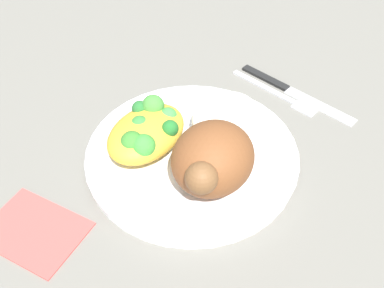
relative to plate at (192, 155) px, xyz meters
name	(u,v)px	position (x,y,z in m)	size (l,w,h in m)	color
ground_plane	(192,162)	(0.00, 0.00, -0.01)	(2.00, 2.00, 0.00)	slate
plate	(192,155)	(0.00, 0.00, 0.00)	(0.26, 0.26, 0.02)	white
roasted_chicken	(212,159)	(0.03, 0.05, 0.05)	(0.11, 0.09, 0.08)	brown
rice_pile	(226,117)	(-0.05, 0.01, 0.03)	(0.09, 0.08, 0.04)	white
mac_cheese_with_broccoli	(146,132)	(0.03, -0.05, 0.03)	(0.11, 0.08, 0.05)	gold
fork	(279,94)	(-0.18, 0.03, -0.01)	(0.03, 0.14, 0.01)	silver
knife	(287,88)	(-0.20, 0.03, -0.01)	(0.04, 0.19, 0.01)	black
napkin	(34,230)	(0.19, -0.08, -0.01)	(0.08, 0.11, 0.00)	#DB4C47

